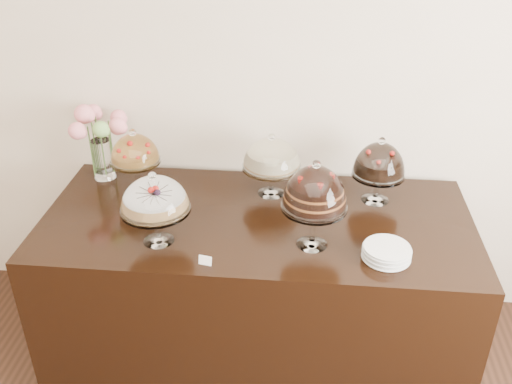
# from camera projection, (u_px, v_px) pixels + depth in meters

# --- Properties ---
(wall_back) EXTENTS (5.00, 0.04, 3.00)m
(wall_back) POSITION_uv_depth(u_px,v_px,m) (287.00, 71.00, 3.09)
(wall_back) COLOR beige
(wall_back) RESTS_ON ground
(display_counter) EXTENTS (2.20, 1.00, 0.90)m
(display_counter) POSITION_uv_depth(u_px,v_px,m) (257.00, 286.00, 3.14)
(display_counter) COLOR black
(display_counter) RESTS_ON ground
(cake_stand_sugar_sponge) EXTENTS (0.33, 0.33, 0.37)m
(cake_stand_sugar_sponge) POSITION_uv_depth(u_px,v_px,m) (154.00, 198.00, 2.62)
(cake_stand_sugar_sponge) COLOR white
(cake_stand_sugar_sponge) RESTS_ON display_counter
(cake_stand_choco_layer) EXTENTS (0.31, 0.31, 0.45)m
(cake_stand_choco_layer) POSITION_uv_depth(u_px,v_px,m) (315.00, 191.00, 2.57)
(cake_stand_choco_layer) COLOR white
(cake_stand_choco_layer) RESTS_ON display_counter
(cake_stand_cheesecake) EXTENTS (0.32, 0.32, 0.36)m
(cake_stand_cheesecake) POSITION_uv_depth(u_px,v_px,m) (272.00, 156.00, 3.03)
(cake_stand_cheesecake) COLOR white
(cake_stand_cheesecake) RESTS_ON display_counter
(cake_stand_dark_choco) EXTENTS (0.28, 0.28, 0.37)m
(cake_stand_dark_choco) POSITION_uv_depth(u_px,v_px,m) (379.00, 163.00, 2.96)
(cake_stand_dark_choco) COLOR white
(cake_stand_dark_choco) RESTS_ON display_counter
(cake_stand_fruit_tart) EXTENTS (0.27, 0.27, 0.37)m
(cake_stand_fruit_tart) POSITION_uv_depth(u_px,v_px,m) (135.00, 152.00, 3.04)
(cake_stand_fruit_tart) COLOR white
(cake_stand_fruit_tart) RESTS_ON display_counter
(flower_vase) EXTENTS (0.29, 0.32, 0.44)m
(flower_vase) POSITION_uv_depth(u_px,v_px,m) (99.00, 135.00, 3.16)
(flower_vase) COLOR white
(flower_vase) RESTS_ON display_counter
(plate_stack) EXTENTS (0.22, 0.22, 0.06)m
(plate_stack) POSITION_uv_depth(u_px,v_px,m) (387.00, 253.00, 2.60)
(plate_stack) COLOR silver
(plate_stack) RESTS_ON display_counter
(price_card_left) EXTENTS (0.06, 0.03, 0.04)m
(price_card_left) POSITION_uv_depth(u_px,v_px,m) (205.00, 260.00, 2.57)
(price_card_left) COLOR white
(price_card_left) RESTS_ON display_counter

